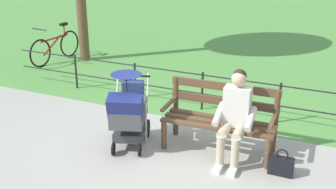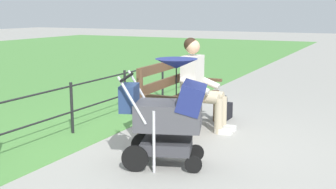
% 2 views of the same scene
% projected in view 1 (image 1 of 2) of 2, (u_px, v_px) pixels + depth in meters
% --- Properties ---
extents(ground_plane, '(60.00, 60.00, 0.00)m').
position_uv_depth(ground_plane, '(172.00, 142.00, 6.38)').
color(ground_plane, '#9E9B93').
extents(grass_lawn, '(40.00, 16.00, 0.01)m').
position_uv_depth(grass_lawn, '(278.00, 27.00, 13.87)').
color(grass_lawn, '#518E42').
rests_on(grass_lawn, ground).
extents(park_bench, '(1.62, 0.65, 0.96)m').
position_uv_depth(park_bench, '(221.00, 115.00, 6.02)').
color(park_bench, brown).
rests_on(park_bench, ground).
extents(person_on_bench, '(0.54, 0.74, 1.28)m').
position_uv_depth(person_on_bench, '(235.00, 114.00, 5.68)').
color(person_on_bench, tan).
rests_on(person_on_bench, ground).
extents(stroller, '(0.75, 0.99, 1.15)m').
position_uv_depth(stroller, '(129.00, 109.00, 6.04)').
color(stroller, black).
rests_on(stroller, ground).
extents(handbag, '(0.32, 0.14, 0.37)m').
position_uv_depth(handbag, '(281.00, 166.00, 5.50)').
color(handbag, black).
rests_on(handbag, ground).
extents(park_fence, '(8.03, 0.04, 0.70)m').
position_uv_depth(park_fence, '(218.00, 90.00, 7.26)').
color(park_fence, black).
rests_on(park_fence, ground).
extents(bicycle, '(0.44, 1.66, 0.89)m').
position_uv_depth(bicycle, '(56.00, 47.00, 10.11)').
color(bicycle, black).
rests_on(bicycle, ground).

